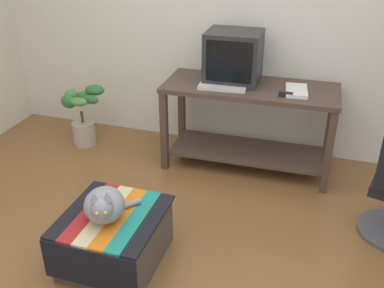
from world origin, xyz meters
TOP-DOWN VIEW (x-y plane):
  - ground_plane at (0.00, 0.00)m, footprint 14.00×14.00m
  - back_wall at (0.00, 2.05)m, footprint 8.00×0.10m
  - desk at (0.25, 1.60)m, footprint 1.49×0.63m
  - tv_monitor at (0.08, 1.67)m, footprint 0.47×0.41m
  - keyboard at (0.04, 1.46)m, footprint 0.41×0.18m
  - book at (0.64, 1.56)m, footprint 0.21×0.32m
  - ottoman_with_blanket at (-0.33, 0.09)m, footprint 0.63×0.67m
  - cat at (-0.35, 0.04)m, footprint 0.36×0.41m
  - potted_plant at (-1.38, 1.53)m, footprint 0.40×0.40m
  - stapler at (0.57, 1.44)m, footprint 0.11×0.04m
  - pen at (0.73, 1.59)m, footprint 0.05×0.14m

SIDE VIEW (x-z plane):
  - ground_plane at x=0.00m, z-range 0.00..0.00m
  - ottoman_with_blanket at x=-0.33m, z-range 0.00..0.37m
  - potted_plant at x=-1.38m, z-range 0.01..0.61m
  - cat at x=-0.35m, z-range 0.34..0.61m
  - desk at x=0.25m, z-range 0.14..0.92m
  - pen at x=0.73m, z-range 0.78..0.79m
  - keyboard at x=0.04m, z-range 0.78..0.80m
  - book at x=0.64m, z-range 0.78..0.81m
  - stapler at x=0.57m, z-range 0.78..0.82m
  - tv_monitor at x=0.08m, z-range 0.77..1.21m
  - back_wall at x=0.00m, z-range 0.00..2.60m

